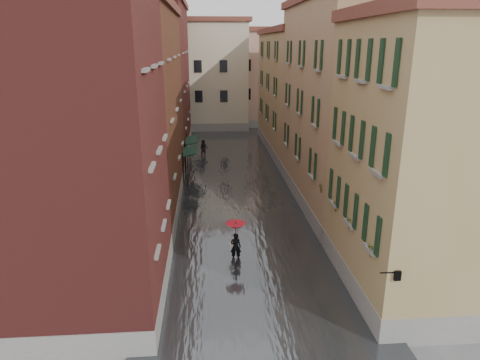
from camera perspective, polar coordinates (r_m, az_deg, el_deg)
name	(u,v)px	position (r m, az deg, el deg)	size (l,w,h in m)	color
ground	(252,269)	(21.43, 1.64, -11.83)	(120.00, 120.00, 0.00)	#555457
floodwater	(235,184)	(33.29, -0.67, -0.58)	(10.00, 60.00, 0.20)	#3F4246
building_left_near	(80,154)	(17.74, -20.58, 3.31)	(6.00, 8.00, 13.00)	maroon
building_left_mid	(129,115)	(28.31, -14.61, 8.40)	(6.00, 14.00, 12.50)	brown
building_left_far	(155,82)	(42.97, -11.29, 12.66)	(6.00, 16.00, 14.00)	maroon
building_right_near	(425,165)	(19.44, 23.45, 1.88)	(6.00, 8.00, 11.50)	#9B8450
building_right_mid	(345,108)	(29.25, 13.81, 9.25)	(6.00, 14.00, 13.00)	#977D5C
building_right_far	(298,94)	(43.74, 7.71, 11.28)	(6.00, 16.00, 11.50)	#9B8450
building_end_cream	(199,77)	(56.68, -5.51, 13.57)	(12.00, 9.00, 13.00)	#BDB496
building_end_pink	(266,79)	(59.25, 3.51, 13.31)	(10.00, 9.00, 12.00)	tan
awning_near	(190,152)	(33.81, -6.74, 3.76)	(1.09, 3.07, 2.80)	#163323
awning_far	(191,141)	(37.63, -6.52, 5.22)	(1.09, 3.30, 2.80)	#163323
wall_lantern	(396,275)	(15.96, 20.13, -11.77)	(0.71, 0.22, 0.35)	black
window_planters	(345,207)	(19.98, 13.86, -3.51)	(0.59, 8.10, 0.84)	brown
pedestrian_main	(236,237)	(21.63, -0.60, -7.58)	(1.02, 1.02, 2.06)	black
pedestrian_far	(204,149)	(41.54, -4.85, 4.18)	(0.84, 0.65, 1.73)	black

